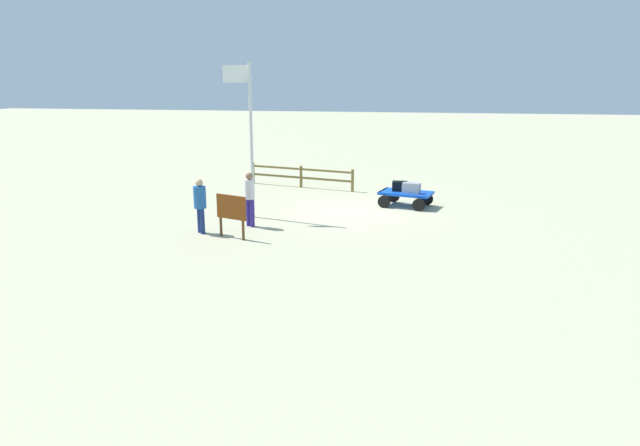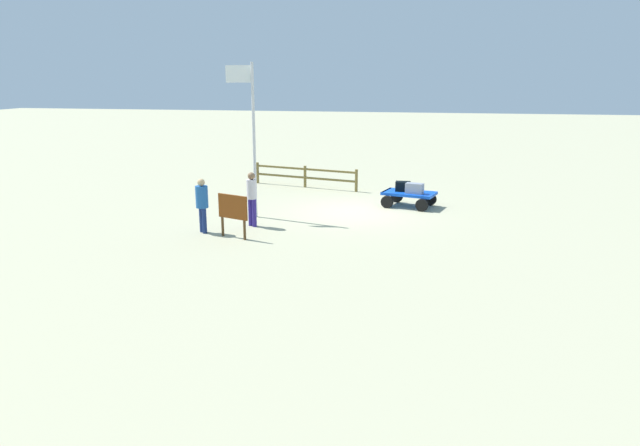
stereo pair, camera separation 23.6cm
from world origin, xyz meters
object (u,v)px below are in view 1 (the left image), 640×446
luggage_cart (405,195)px  worker_lead (250,195)px  suitcase_maroon (411,188)px  flagpole (248,128)px  suitcase_dark (400,186)px  signboard (231,210)px  worker_trailing (200,201)px

luggage_cart → worker_lead: bearing=39.3°
suitcase_maroon → flagpole: flagpole is taller
suitcase_dark → signboard: size_ratio=0.42×
suitcase_dark → worker_trailing: bearing=41.4°
suitcase_dark → flagpole: (4.91, 2.77, 2.30)m
flagpole → signboard: bearing=95.4°
suitcase_maroon → flagpole: 6.29m
suitcase_dark → suitcase_maroon: bearing=139.0°
worker_trailing → suitcase_maroon: bearing=-142.9°
suitcase_dark → worker_trailing: worker_trailing is taller
luggage_cart → suitcase_maroon: bearing=130.3°
luggage_cart → signboard: size_ratio=1.59×
worker_trailing → signboard: bearing=160.9°
luggage_cart → flagpole: size_ratio=0.40×
luggage_cart → worker_trailing: size_ratio=1.23×
flagpole → luggage_cart: bearing=-152.8°
signboard → suitcase_dark: bearing=-130.4°
worker_lead → flagpole: size_ratio=0.34×
flagpole → signboard: flagpole is taller
luggage_cart → suitcase_maroon: size_ratio=3.02×
worker_lead → signboard: (0.12, 1.46, -0.16)m
suitcase_maroon → worker_lead: bearing=36.2°
luggage_cart → suitcase_dark: suitcase_dark is taller
luggage_cart → suitcase_maroon: (-0.22, 0.26, 0.33)m
suitcase_dark → signboard: bearing=49.6°
suitcase_maroon → signboard: (5.10, 5.09, 0.11)m
suitcase_maroon → flagpole: (5.36, 2.39, 2.29)m
luggage_cart → worker_lead: size_ratio=1.19×
signboard → flagpole: bearing=-84.6°
luggage_cart → suitcase_maroon: suitcase_maroon is taller
flagpole → worker_trailing: bearing=69.5°
luggage_cart → worker_lead: 6.18m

